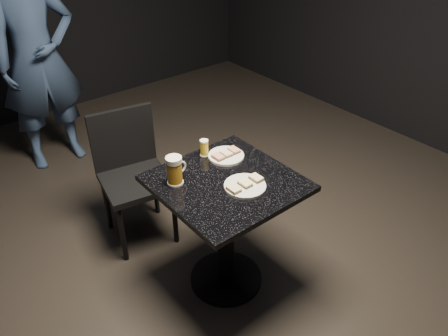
# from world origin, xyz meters

# --- Properties ---
(floor) EXTENTS (6.00, 6.00, 0.00)m
(floor) POSITION_xyz_m (0.00, 0.00, 0.00)
(floor) COLOR black
(floor) RESTS_ON ground
(plate_large) EXTENTS (0.22, 0.22, 0.01)m
(plate_large) POSITION_xyz_m (0.04, -0.11, 0.76)
(plate_large) COLOR silver
(plate_large) RESTS_ON table
(plate_small) EXTENTS (0.21, 0.21, 0.01)m
(plate_small) POSITION_xyz_m (0.15, 0.18, 0.76)
(plate_small) COLOR white
(plate_small) RESTS_ON table
(patron) EXTENTS (0.68, 0.46, 1.81)m
(patron) POSITION_xyz_m (-0.24, 2.04, 0.90)
(patron) COLOR navy
(patron) RESTS_ON floor
(table) EXTENTS (0.70, 0.70, 0.75)m
(table) POSITION_xyz_m (0.00, 0.00, 0.51)
(table) COLOR black
(table) RESTS_ON floor
(beer_mug) EXTENTS (0.12, 0.09, 0.16)m
(beer_mug) POSITION_xyz_m (-0.22, 0.15, 0.83)
(beer_mug) COLOR silver
(beer_mug) RESTS_ON table
(beer_tumbler) EXTENTS (0.05, 0.05, 0.10)m
(beer_tumbler) POSITION_xyz_m (0.06, 0.28, 0.80)
(beer_tumbler) COLOR silver
(beer_tumbler) RESTS_ON table
(chair) EXTENTS (0.49, 0.49, 0.88)m
(chair) POSITION_xyz_m (-0.17, 0.76, 0.50)
(chair) COLOR black
(chair) RESTS_ON floor
(canapes_on_plate_large) EXTENTS (0.20, 0.07, 0.02)m
(canapes_on_plate_large) POSITION_xyz_m (0.04, -0.11, 0.77)
(canapes_on_plate_large) COLOR #4C3521
(canapes_on_plate_large) RESTS_ON plate_large
(canapes_on_plate_small) EXTENTS (0.17, 0.07, 0.02)m
(canapes_on_plate_small) POSITION_xyz_m (0.15, 0.18, 0.77)
(canapes_on_plate_small) COLOR #4C3521
(canapes_on_plate_small) RESTS_ON plate_small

